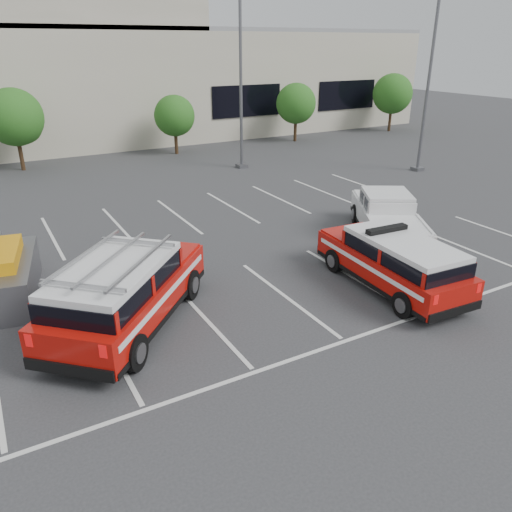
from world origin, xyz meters
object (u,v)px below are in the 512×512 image
Objects in this scene: convention_building at (69,77)px; tree_right at (297,105)px; tree_far_right at (393,95)px; light_pole_right at (429,81)px; tree_mid_right at (176,117)px; light_pole_mid at (241,80)px; white_pickup at (387,222)px; ladder_suv at (126,297)px; fire_chief_suv at (393,265)px; tree_mid_left at (16,119)px.

tree_right is (14.91, -9.82, -1.95)m from convention_building.
light_pole_right reaches higher than tree_far_right.
tree_mid_right is (4.91, -9.82, -2.22)m from convention_building.
light_pole_mid is 14.47m from white_pickup.
ladder_suv is at bearing -155.75° from light_pole_right.
tree_right is 12.32m from light_pole_right.
fire_chief_suv is at bearing -84.67° from convention_building.
ladder_suv is at bearing -144.34° from tree_far_right.
light_pole_mid is at bearing -72.48° from tree_mid_right.
tree_right reaches higher than tree_mid_right.
fire_chief_suv is at bearing -117.09° from tree_right.
tree_mid_right is at bearing 132.17° from light_pole_right.
ladder_suv is at bearing -114.59° from tree_mid_right.
tree_right is at bearing -180.00° from tree_far_right.
tree_far_right is 0.88× the size of fire_chief_suv.
tree_mid_left is at bearing 150.29° from white_pickup.
convention_building is at bearing 158.49° from tree_far_right.
convention_building is 5.86× the size of light_pole_mid.
tree_mid_right is 19.89m from white_pickup.
white_pickup is at bearing 52.47° from fire_chief_suv.
light_pole_right is (9.00, -6.00, 0.00)m from light_pole_mid.
tree_mid_left is 0.81× the size of white_pickup.
light_pole_mid is (6.82, -15.86, 0.47)m from convention_building.
light_pole_right reaches higher than tree_right.
tree_mid_right reaches higher than ladder_suv.
tree_mid_right is (10.00, -0.00, -0.54)m from tree_mid_left.
fire_chief_suv is (-21.84, -23.14, -2.26)m from tree_far_right.
light_pole_right is at bearing -85.69° from tree_right.
light_pole_mid is 18.05m from fire_chief_suv.
fire_chief_suv is at bearing -94.53° from tree_mid_right.
light_pole_mid is at bearing 95.88° from ladder_suv.
convention_building reaches higher than tree_far_right.
tree_mid_right is 23.55m from ladder_suv.
ladder_suv is (-11.69, -15.32, -4.27)m from light_pole_mid.
tree_mid_right is 23.28m from fire_chief_suv.
tree_mid_left is 0.47× the size of light_pole_mid.
fire_chief_suv is at bearing -138.96° from light_pole_right.
light_pole_right is (20.91, -12.05, 2.14)m from tree_mid_left.
tree_mid_left is at bearing 180.00° from tree_mid_right.
ladder_suv is (-10.88, -1.58, 0.21)m from white_pickup.
convention_building reaches higher than tree_mid_right.
tree_mid_right is at bearing 108.63° from ladder_suv.
light_pole_mid reaches higher than tree_mid_right.
tree_mid_right is at bearing -180.00° from tree_far_right.
light_pole_right is 1.72× the size of white_pickup.
white_pickup is at bearing -93.36° from light_pole_mid.
tree_far_right reaches higher than tree_right.
convention_building reaches higher than tree_mid_left.
tree_right is at bearing 94.31° from light_pole_right.
light_pole_mid reaches higher than tree_mid_left.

